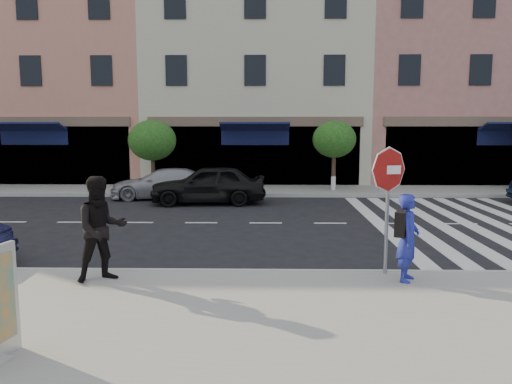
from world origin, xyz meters
name	(u,v)px	position (x,y,z in m)	size (l,w,h in m)	color
ground	(266,257)	(0.00, 0.00, 0.00)	(120.00, 120.00, 0.00)	black
sidewalk_near	(266,317)	(0.00, -3.75, 0.07)	(60.00, 4.50, 0.15)	gray
sidewalk_far	(266,191)	(0.00, 11.00, 0.07)	(60.00, 3.00, 0.15)	gray
building_west_mid	(67,52)	(-11.00, 17.00, 7.00)	(10.00, 9.00, 14.00)	tan
building_centre	(257,79)	(-0.50, 17.00, 5.50)	(11.00, 9.00, 11.00)	beige
building_east_mid	(476,60)	(11.50, 17.00, 6.50)	(13.00, 9.00, 13.00)	tan
street_tree_wb	(152,141)	(-5.00, 10.80, 2.31)	(2.10, 2.10, 3.06)	#473323
street_tree_c	(334,140)	(3.00, 10.80, 2.36)	(1.90, 1.90, 3.04)	#473323
stop_sign	(388,182)	(2.34, -1.67, 1.95)	(0.86, 0.19, 2.48)	gray
photographer	(408,238)	(2.63, -2.10, 0.97)	(0.60, 0.39, 1.63)	navy
walker	(101,229)	(-3.04, -2.20, 1.13)	(0.95, 0.74, 1.96)	black
car_far_left	(163,183)	(-4.21, 9.10, 0.61)	(1.72, 4.23, 1.23)	#A1A0A6
car_far_mid	(208,184)	(-2.20, 7.74, 0.74)	(1.76, 4.37, 1.49)	black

